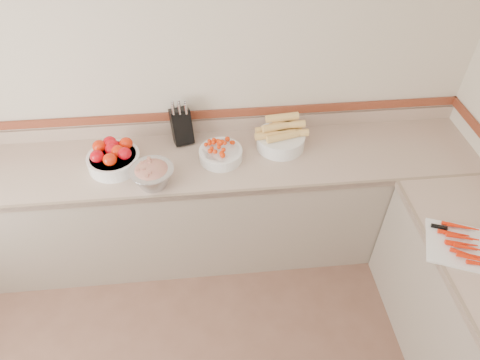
{
  "coord_description": "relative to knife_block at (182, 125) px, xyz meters",
  "views": [
    {
      "loc": [
        0.17,
        -0.52,
        2.78
      ],
      "look_at": [
        0.35,
        1.35,
        1.0
      ],
      "focal_mm": 32.0,
      "sensor_mm": 36.0,
      "label": 1
    }
  ],
  "objects": [
    {
      "name": "rhubarb_bowl",
      "position": [
        -0.18,
        -0.43,
        -0.05
      ],
      "size": [
        0.28,
        0.28,
        0.16
      ],
      "color": "#B2B2BA",
      "rests_on": "counter_back"
    },
    {
      "name": "counter_back",
      "position": [
        0.0,
        -0.22,
        -0.58
      ],
      "size": [
        4.0,
        0.65,
        1.08
      ],
      "color": "tan",
      "rests_on": "ground_plane"
    },
    {
      "name": "cherry_tomato_bowl",
      "position": [
        0.25,
        -0.22,
        -0.08
      ],
      "size": [
        0.29,
        0.29,
        0.16
      ],
      "color": "white",
      "rests_on": "counter_back"
    },
    {
      "name": "cutting_board",
      "position": [
        1.53,
        -1.1,
        -0.11
      ],
      "size": [
        0.49,
        0.44,
        0.06
      ],
      "color": "white",
      "rests_on": "counter_right"
    },
    {
      "name": "back_wall",
      "position": [
        0.0,
        0.1,
        0.27
      ],
      "size": [
        4.0,
        0.0,
        4.0
      ],
      "primitive_type": "plane",
      "rotation": [
        1.57,
        0.0,
        0.0
      ],
      "color": "beige",
      "rests_on": "ground_plane"
    },
    {
      "name": "corn_bowl",
      "position": [
        0.67,
        -0.13,
        -0.05
      ],
      "size": [
        0.37,
        0.33,
        0.25
      ],
      "color": "white",
      "rests_on": "counter_back"
    },
    {
      "name": "tomato_bowl",
      "position": [
        -0.45,
        -0.23,
        -0.05
      ],
      "size": [
        0.34,
        0.34,
        0.17
      ],
      "color": "white",
      "rests_on": "counter_back"
    },
    {
      "name": "knife_block",
      "position": [
        0.0,
        0.0,
        0.0
      ],
      "size": [
        0.17,
        0.19,
        0.32
      ],
      "color": "black",
      "rests_on": "counter_back"
    }
  ]
}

